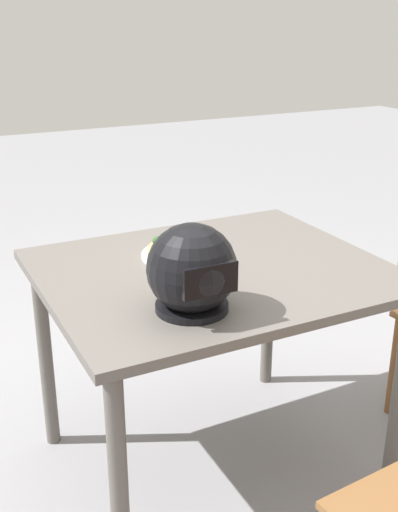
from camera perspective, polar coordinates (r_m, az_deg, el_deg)
The scene contains 5 objects.
ground_plane at distance 2.40m, azimuth 1.11°, elevation -18.18°, with size 14.00×14.00×0.00m, color gray.
dining_table at distance 2.04m, azimuth 1.24°, elevation -3.46°, with size 1.07×0.89×0.76m.
pizza_plate at distance 2.10m, azimuth -1.20°, elevation 0.13°, with size 0.29×0.29×0.01m, color white.
pizza at distance 2.09m, azimuth -1.13°, elevation 0.69°, with size 0.26×0.26×0.06m.
motorcycle_helmet at distance 1.68m, azimuth -0.64°, elevation -1.30°, with size 0.24×0.24×0.24m.
Camera 1 is at (0.87, 1.64, 1.52)m, focal length 44.43 mm.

